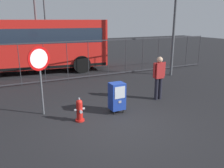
{
  "coord_description": "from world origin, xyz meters",
  "views": [
    {
      "loc": [
        -2.98,
        -5.52,
        3.0
      ],
      "look_at": [
        0.3,
        1.2,
        0.9
      ],
      "focal_mm": 36.77,
      "sensor_mm": 36.0,
      "label": 1
    }
  ],
  "objects": [
    {
      "name": "bus_near",
      "position": [
        -2.3,
        8.71,
        1.71
      ],
      "size": [
        10.73,
        3.78,
        3.0
      ],
      "rotation": [
        0.0,
        0.0,
        -0.12
      ],
      "color": "red",
      "rests_on": "ground_plane"
    },
    {
      "name": "fire_hydrant",
      "position": [
        -1.02,
        0.74,
        0.35
      ],
      "size": [
        0.33,
        0.32,
        0.75
      ],
      "color": "red",
      "rests_on": "ground_plane"
    },
    {
      "name": "ground_plane",
      "position": [
        0.0,
        0.0,
        0.0
      ],
      "size": [
        60.0,
        60.0,
        0.0
      ],
      "primitive_type": "plane",
      "color": "black"
    },
    {
      "name": "fence_barrier",
      "position": [
        0.0,
        5.71,
        1.02
      ],
      "size": [
        18.03,
        0.04,
        2.0
      ],
      "color": "#2D2D33",
      "rests_on": "ground_plane"
    },
    {
      "name": "street_light_far_right",
      "position": [
        0.26,
        12.2,
        4.09
      ],
      "size": [
        0.32,
        0.32,
        7.06
      ],
      "color": "#4C4F54",
      "rests_on": "ground_plane"
    },
    {
      "name": "street_light_far_left",
      "position": [
        5.48,
        4.3,
        3.71
      ],
      "size": [
        0.32,
        0.32,
        6.32
      ],
      "color": "#4C4F54",
      "rests_on": "ground_plane"
    },
    {
      "name": "stop_sign",
      "position": [
        -1.93,
        1.75,
        1.6
      ],
      "size": [
        0.71,
        0.31,
        2.23
      ],
      "color": "#4C4F54",
      "rests_on": "ground_plane"
    },
    {
      "name": "newspaper_box_primary",
      "position": [
        0.32,
        0.86,
        0.57
      ],
      "size": [
        0.48,
        0.42,
        1.02
      ],
      "color": "black",
      "rests_on": "ground_plane"
    },
    {
      "name": "pedestrian",
      "position": [
        2.35,
        1.32,
        0.95
      ],
      "size": [
        0.55,
        0.22,
        1.67
      ],
      "color": "black",
      "rests_on": "ground_plane"
    }
  ]
}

